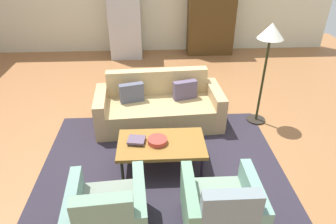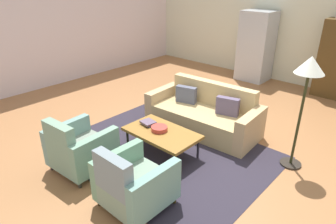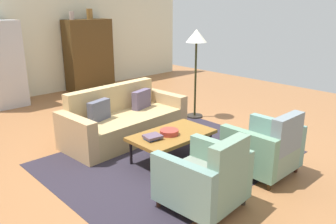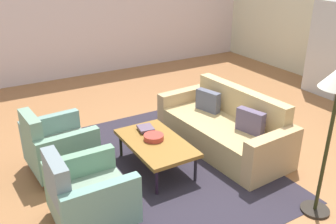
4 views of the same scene
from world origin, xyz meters
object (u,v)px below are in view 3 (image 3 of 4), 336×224
Objects in this scene: fruit_bowl at (169,132)px; vase_tall at (72,15)px; armchair_left at (207,180)px; coffee_table at (172,136)px; cabinet at (89,55)px; couch at (123,121)px; floor_lamp at (196,44)px; armchair_right at (266,150)px; book_stack at (153,137)px; refrigerator at (1,64)px; vase_round at (90,14)px.

fruit_bowl is 1.36× the size of vase_tall.
armchair_left is at bearing -105.93° from vase_tall.
cabinet reaches higher than coffee_table.
couch is 1.20m from fruit_bowl.
floor_lamp is at bearing -79.39° from vase_tall.
coffee_table is at bearing 58.68° from armchair_left.
coffee_table is (0.01, -1.19, 0.08)m from couch.
cabinet reaches higher than armchair_right.
armchair_left is (-0.60, -1.17, -0.02)m from coffee_table.
book_stack is at bearing 70.33° from couch.
cabinet is 0.97× the size of refrigerator.
armchair_right is 3.43× the size of book_stack.
armchair_right is 6.01m from vase_tall.
couch is 4.11m from vase_round.
fruit_bowl is at bearing 119.25° from armchair_right.
cabinet is (0.86, 5.79, 0.56)m from armchair_right.
vase_tall reaches higher than armchair_left.
coffee_table is 4.98m from vase_tall.
coffee_table is at bearing 86.72° from couch.
cabinet is at bearing 72.52° from coffee_table.
fruit_bowl is (-0.05, -1.19, 0.15)m from couch.
floor_lamp reaches higher than armchair_left.
couch is 8.38× the size of book_stack.
vase_tall is 0.77× the size of vase_round.
armchair_left is 5.72m from refrigerator.
vase_round is (1.56, 3.43, 1.64)m from couch.
armchair_left is at bearing -114.93° from fruit_bowl.
refrigerator is at bearing -80.72° from couch.
vase_tall is 0.50m from vase_round.
refrigerator is (-0.17, 5.68, 0.58)m from armchair_left.
fruit_bowl reaches higher than coffee_table.
fruit_bowl is at bearing -109.21° from vase_round.
book_stack is 0.15× the size of floor_lamp.
book_stack is 1.31× the size of vase_tall.
refrigerator is (-2.32, -0.10, -1.00)m from vase_round.
refrigerator is at bearing 99.60° from coffee_table.
floor_lamp is at bearing 33.04° from coffee_table.
vase_tall is at bearing 85.50° from armchair_right.
book_stack is at bearing 174.72° from fruit_bowl.
fruit_bowl is 5.11m from vase_round.
couch is at bearing 177.58° from floor_lamp.
fruit_bowl is at bearing -103.50° from vase_tall.
cabinet is at bearing -116.58° from couch.
fruit_bowl is at bearing -5.28° from book_stack.
cabinet is at bearing 71.92° from fruit_bowl.
vase_tall is at bearing -180.00° from vase_round.
cabinet reaches higher than couch.
armchair_right is 0.49× the size of cabinet.
couch is 3.78m from cabinet.
armchair_right is at bearing 100.89° from couch.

